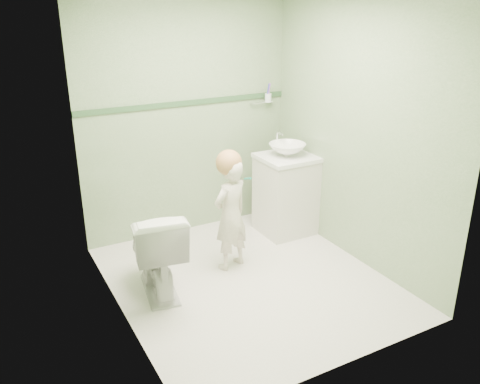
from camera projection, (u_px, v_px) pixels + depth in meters
ground at (248, 280)px, 4.39m from camera, size 2.50×2.50×0.00m
room_shell at (249, 148)px, 3.96m from camera, size 2.50×2.54×2.40m
trim_stripe at (187, 103)px, 4.92m from camera, size 2.20×0.02×0.05m
vanity at (286, 195)px, 5.20m from camera, size 0.52×0.50×0.80m
counter at (287, 158)px, 5.05m from camera, size 0.54×0.52×0.04m
basin at (287, 150)px, 5.02m from camera, size 0.37×0.37×0.13m
faucet at (278, 138)px, 5.14m from camera, size 0.03×0.13×0.18m
cup_holder at (267, 98)px, 5.28m from camera, size 0.26×0.07×0.21m
toilet at (156, 250)px, 4.11m from camera, size 0.54×0.80×0.76m
toddler at (231, 215)px, 4.45m from camera, size 0.43×0.35×1.03m
hair_cap at (229, 163)px, 4.30m from camera, size 0.23×0.23×0.23m
teal_toothbrush at (247, 178)px, 4.29m from camera, size 0.10×0.14×0.08m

